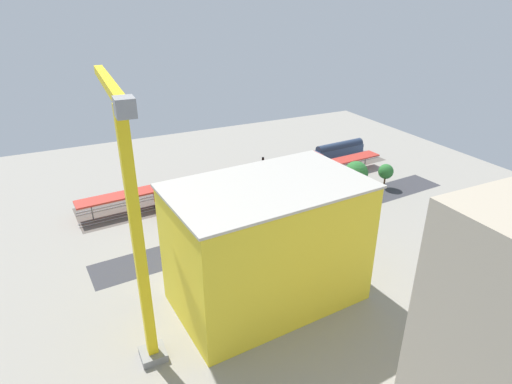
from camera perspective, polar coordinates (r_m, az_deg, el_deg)
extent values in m
plane|color=gray|center=(104.33, 3.92, -2.57)|extent=(147.70, 147.70, 0.00)
cube|color=#5B544C|center=(120.68, -0.90, 1.45)|extent=(93.09, 20.73, 0.01)
cube|color=#38383D|center=(101.06, 5.14, -3.59)|extent=(92.72, 15.45, 0.01)
cube|color=#9E9EA8|center=(123.84, -1.66, 2.16)|extent=(92.09, 6.59, 0.12)
cube|color=#9E9EA8|center=(122.63, -1.38, 1.93)|extent=(92.09, 6.59, 0.12)
cube|color=#9E9EA8|center=(118.60, -0.39, 1.11)|extent=(92.09, 6.59, 0.12)
cube|color=#9E9EA8|center=(117.42, -0.09, 0.85)|extent=(92.09, 6.59, 0.12)
cube|color=#B73328|center=(115.66, 3.42, 2.35)|extent=(68.17, 9.34, 0.41)
cylinder|color=slate|center=(134.68, 14.37, 4.02)|extent=(0.30, 0.30, 3.55)
cylinder|color=slate|center=(124.96, 9.28, 2.84)|extent=(0.30, 0.30, 3.55)
cylinder|color=slate|center=(116.44, 3.40, 1.45)|extent=(0.30, 0.30, 3.55)
cylinder|color=slate|center=(109.40, -3.32, -0.15)|extent=(0.30, 0.30, 3.55)
cylinder|color=slate|center=(104.16, -10.83, -1.95)|extent=(0.30, 0.30, 3.55)
cube|color=#B73328|center=(113.79, -5.67, 2.16)|extent=(70.02, 9.63, 0.44)
cylinder|color=slate|center=(129.73, 7.08, 3.94)|extent=(0.30, 0.30, 4.05)
cylinder|color=slate|center=(121.42, 1.11, 2.64)|extent=(0.30, 0.30, 4.05)
cylinder|color=slate|center=(114.68, -5.62, 1.13)|extent=(0.30, 0.30, 4.05)
cylinder|color=slate|center=(109.79, -13.07, -0.56)|extent=(0.30, 0.30, 4.05)
cylinder|color=slate|center=(107.00, -21.06, -2.36)|extent=(0.30, 0.30, 4.05)
cube|color=black|center=(128.32, 3.48, 3.12)|extent=(16.46, 3.81, 1.00)
cylinder|color=black|center=(126.94, 3.02, 3.85)|extent=(13.95, 3.93, 2.97)
cube|color=black|center=(130.92, 5.55, 4.02)|extent=(2.76, 3.34, 3.23)
cylinder|color=black|center=(123.47, 0.94, 4.35)|extent=(0.70, 0.70, 1.40)
cube|color=black|center=(139.24, 10.98, 4.39)|extent=(16.00, 3.48, 0.60)
cube|color=#384C72|center=(138.55, 11.05, 5.19)|extent=(17.80, 4.19, 3.51)
cylinder|color=#273550|center=(137.90, 11.11, 5.97)|extent=(17.09, 4.14, 2.96)
cube|color=black|center=(112.04, -8.47, -0.60)|extent=(17.64, 3.64, 0.60)
cube|color=maroon|center=(111.17, -8.53, 0.37)|extent=(19.62, 4.38, 3.59)
cylinder|color=maroon|center=(110.34, -8.60, 1.34)|extent=(18.84, 4.32, 3.02)
cube|color=black|center=(106.77, 13.44, -2.49)|extent=(3.98, 2.06, 0.30)
cube|color=silver|center=(106.54, 13.47, -2.25)|extent=(4.72, 2.19, 0.70)
cube|color=#1E2328|center=(106.27, 13.50, -1.95)|extent=(2.69, 1.81, 0.53)
cube|color=black|center=(103.34, 10.71, -3.18)|extent=(3.75, 1.83, 0.30)
cube|color=maroon|center=(103.07, 10.74, -2.89)|extent=(4.45, 1.94, 0.88)
cube|color=#1E2328|center=(102.75, 10.77, -2.54)|extent=(2.52, 1.63, 0.52)
cube|color=black|center=(99.00, 7.28, -4.25)|extent=(4.17, 2.18, 0.30)
cube|color=navy|center=(98.75, 7.30, -3.99)|extent=(4.93, 2.34, 0.74)
cube|color=#1E2328|center=(98.41, 7.32, -3.63)|extent=(2.83, 1.89, 0.67)
cube|color=black|center=(95.94, 3.70, -5.10)|extent=(3.77, 2.02, 0.30)
cube|color=#474C51|center=(95.68, 3.71, -4.82)|extent=(4.47, 2.15, 0.77)
cube|color=#1E2328|center=(95.35, 3.72, -4.47)|extent=(2.55, 1.78, 0.57)
cube|color=black|center=(93.04, -0.06, -6.08)|extent=(3.64, 2.08, 0.30)
cube|color=black|center=(92.77, -0.06, -5.80)|extent=(4.31, 2.21, 0.76)
cube|color=#1E2328|center=(92.41, -0.07, -5.42)|extent=(2.47, 1.82, 0.65)
cube|color=black|center=(90.90, -4.07, -6.96)|extent=(3.93, 1.91, 0.30)
cube|color=navy|center=(90.59, -4.08, -6.65)|extent=(4.67, 2.02, 0.87)
cube|color=#1E2328|center=(90.19, -4.09, -6.22)|extent=(2.64, 1.72, 0.69)
cube|color=yellow|center=(70.70, 1.53, -7.15)|extent=(31.72, 20.41, 21.09)
cube|color=#B7B2A8|center=(65.63, 1.64, 0.82)|extent=(32.36, 21.05, 0.40)
cube|color=gray|center=(67.95, -13.55, -20.28)|extent=(3.60, 3.60, 1.20)
cube|color=yellow|center=(56.84, -15.36, -7.30)|extent=(1.40, 1.40, 37.24)
cube|color=yellow|center=(58.62, -19.12, 13.55)|extent=(2.08, 24.33, 1.20)
cube|color=gray|center=(45.31, -17.11, 10.78)|extent=(2.09, 2.47, 2.00)
cube|color=black|center=(88.62, 0.36, -7.74)|extent=(8.51, 2.32, 0.50)
cube|color=silver|center=(88.18, 1.06, -6.62)|extent=(6.15, 2.55, 2.90)
cube|color=#334C8C|center=(86.68, -1.46, -7.39)|extent=(2.39, 2.52, 2.50)
cylinder|color=brown|center=(103.31, 2.35, -1.91)|extent=(0.36, 0.36, 2.93)
sphere|color=#38843D|center=(102.00, 2.38, -0.41)|extent=(4.39, 4.39, 4.39)
cylinder|color=brown|center=(98.09, -4.48, -3.42)|extent=(0.48, 0.48, 3.26)
sphere|color=#2D7233|center=(96.59, -4.54, -1.71)|extent=(4.68, 4.68, 4.68)
cylinder|color=brown|center=(121.28, 16.76, 1.30)|extent=(0.47, 0.47, 3.29)
sphere|color=#2D7233|center=(120.14, 16.94, 2.64)|extent=(4.05, 4.05, 4.05)
cylinder|color=brown|center=(97.35, -5.42, -3.92)|extent=(0.37, 0.37, 2.57)
sphere|color=#38843D|center=(95.81, -5.50, -2.20)|extent=(5.73, 5.73, 5.73)
cylinder|color=brown|center=(115.66, 13.01, 0.66)|extent=(0.37, 0.37, 3.59)
sphere|color=#2D7233|center=(114.13, 13.20, 2.48)|extent=(6.25, 6.25, 6.25)
cylinder|color=#333333|center=(103.59, 4.10, -0.82)|extent=(0.16, 0.16, 6.37)
cube|color=black|center=(102.07, 4.16, 1.02)|extent=(0.36, 0.36, 0.90)
sphere|color=green|center=(102.09, 4.04, 0.84)|extent=(0.20, 0.20, 0.20)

